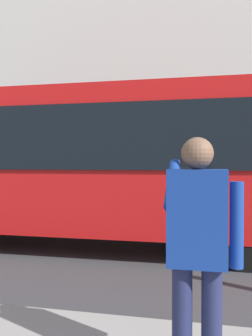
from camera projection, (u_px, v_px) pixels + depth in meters
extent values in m
plane|color=#38383A|center=(186.00, 249.00, 6.86)|extent=(60.00, 60.00, 0.00)
cube|color=beige|center=(195.00, 48.00, 13.40)|extent=(28.00, 0.80, 12.00)
cube|color=red|center=(84.00, 161.00, 7.21)|extent=(9.00, 2.50, 2.60)
cube|color=black|center=(59.00, 137.00, 5.98)|extent=(7.60, 0.06, 1.10)
cylinder|color=black|center=(233.00, 217.00, 7.67)|extent=(1.00, 0.28, 1.00)
cylinder|color=black|center=(244.00, 238.00, 5.52)|extent=(1.00, 0.28, 1.00)
cylinder|color=#1E2347|center=(212.00, 326.00, 2.42)|extent=(0.14, 0.14, 0.82)
cylinder|color=#1E2347|center=(182.00, 323.00, 2.46)|extent=(0.14, 0.14, 0.82)
cube|color=navy|center=(197.00, 218.00, 2.43)|extent=(0.40, 0.24, 0.66)
sphere|color=brown|center=(197.00, 153.00, 2.42)|extent=(0.22, 0.22, 0.22)
cylinder|color=navy|center=(237.00, 225.00, 2.38)|extent=(0.09, 0.09, 0.58)
cylinder|color=navy|center=(173.00, 184.00, 2.62)|extent=(0.09, 0.48, 0.37)
cube|color=black|center=(185.00, 157.00, 2.74)|extent=(0.07, 0.01, 0.14)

